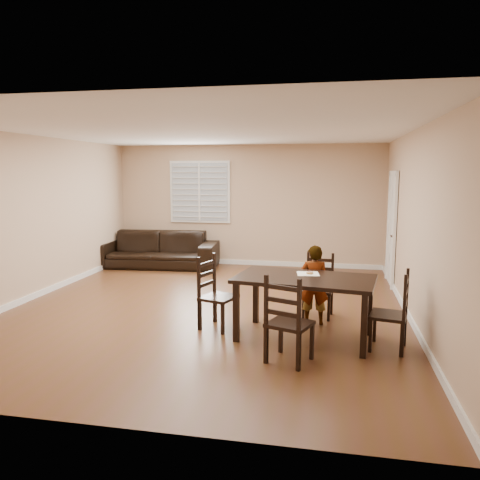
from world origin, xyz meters
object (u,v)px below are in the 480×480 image
dining_table (305,284)px  sofa (157,249)px  chair_left (211,295)px  chair_near (319,287)px  child (314,285)px  donut (310,272)px  chair_right (399,315)px  chair_far (285,325)px

dining_table → sofa: 5.30m
chair_left → sofa: bearing=48.6°
chair_near → child: (-0.06, -0.45, 0.14)m
donut → chair_left: bearing=178.8°
chair_left → child: (1.36, 0.40, 0.11)m
chair_near → chair_left: chair_left is taller
child → chair_near: bearing=-101.4°
chair_right → chair_far: bearing=-49.8°
donut → sofa: 5.20m
dining_table → donut: size_ratio=20.24×
dining_table → chair_left: size_ratio=1.85×
chair_left → child: child is taller
sofa → chair_right: bearing=-46.5°
chair_left → dining_table: bearing=-81.6°
dining_table → child: child is taller
chair_right → dining_table: bearing=-88.1°
chair_right → chair_left: bearing=-87.7°
chair_far → child: 1.51m
chair_right → child: size_ratio=0.87×
dining_table → chair_near: size_ratio=1.98×
chair_left → sofa: (-2.22, 3.76, -0.06)m
sofa → donut: bearing=-51.3°
chair_far → sofa: chair_far is taller
dining_table → chair_left: 1.31m
donut → dining_table: bearing=-105.0°
child → chair_left: bearing=13.0°
dining_table → sofa: size_ratio=0.68×
dining_table → chair_near: bearing=90.2°
dining_table → chair_right: size_ratio=1.89×
donut → sofa: bearing=133.1°
chair_near → donut: (-0.11, -0.87, 0.40)m
chair_near → chair_left: (-1.43, -0.84, 0.03)m
chair_near → child: child is taller
dining_table → chair_near: chair_near is taller
chair_far → donut: bearing=-80.8°
chair_far → donut: chair_far is taller
child → sofa: bearing=-46.3°
chair_near → chair_far: chair_far is taller
child → sofa: 4.92m
chair_right → child: (-1.02, 0.81, 0.12)m
child → donut: 0.50m
chair_right → donut: 1.20m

